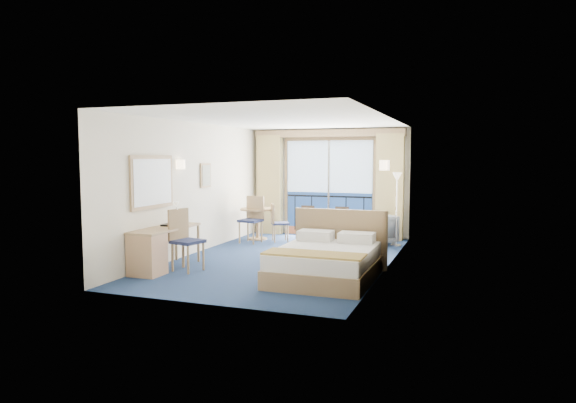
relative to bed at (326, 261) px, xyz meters
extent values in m
plane|color=navy|center=(-1.21, 1.31, -0.30)|extent=(6.50, 6.50, 0.00)
cube|color=beige|center=(-1.21, 4.57, 1.05)|extent=(4.00, 0.02, 2.70)
cube|color=beige|center=(-1.21, -1.95, 1.05)|extent=(4.00, 0.02, 2.70)
cube|color=beige|center=(-3.22, 1.31, 1.05)|extent=(0.02, 6.50, 2.70)
cube|color=beige|center=(0.80, 1.31, 1.05)|extent=(0.02, 6.50, 2.70)
cube|color=white|center=(-1.21, 1.31, 2.41)|extent=(4.00, 6.50, 0.02)
cube|color=navy|center=(-1.21, 4.53, 0.26)|extent=(2.20, 0.02, 1.08)
cube|color=silver|center=(-1.21, 4.53, 1.46)|extent=(2.20, 0.02, 1.32)
cube|color=#994F2F|center=(-1.21, 4.53, -0.20)|extent=(2.20, 0.02, 0.20)
cube|color=black|center=(-1.21, 4.53, 0.70)|extent=(2.20, 0.02, 0.04)
cube|color=#9D8555|center=(-1.21, 4.52, 2.16)|extent=(2.36, 0.03, 0.12)
cube|color=#9D8555|center=(-2.36, 4.52, 0.90)|extent=(0.06, 0.03, 2.40)
cube|color=#9D8555|center=(-0.06, 4.52, 0.90)|extent=(0.06, 0.03, 2.40)
cube|color=silver|center=(-1.21, 4.52, 0.90)|extent=(0.05, 0.02, 2.40)
cube|color=#39291A|center=(-0.86, 4.52, 0.10)|extent=(0.35, 0.02, 0.70)
cube|color=#39291A|center=(-1.76, 4.52, 0.10)|extent=(0.35, 0.02, 0.70)
cube|color=#39291A|center=(-1.26, 4.52, 0.00)|extent=(0.30, 0.02, 0.45)
cube|color=black|center=(-2.11, 4.53, 0.25)|extent=(0.02, 0.01, 0.90)
cube|color=black|center=(-1.66, 4.53, 0.25)|extent=(0.03, 0.01, 0.90)
cube|color=black|center=(-1.21, 4.53, 0.25)|extent=(0.03, 0.01, 0.90)
cube|color=black|center=(-0.76, 4.53, 0.25)|extent=(0.03, 0.01, 0.90)
cube|color=black|center=(-0.31, 4.53, 0.25)|extent=(0.02, 0.01, 0.90)
cube|color=tan|center=(-2.76, 4.38, 0.98)|extent=(0.65, 0.22, 2.55)
cube|color=tan|center=(0.34, 4.38, 0.98)|extent=(0.65, 0.22, 2.55)
cube|color=#9D8555|center=(-1.21, 4.41, 2.28)|extent=(3.80, 0.25, 0.18)
cube|color=#9D8555|center=(-3.18, -0.19, 1.25)|extent=(0.04, 1.25, 0.95)
cube|color=silver|center=(-3.16, -0.19, 1.25)|extent=(0.01, 1.12, 0.82)
cube|color=#9D8555|center=(-3.18, 1.76, 1.30)|extent=(0.03, 0.42, 0.52)
cube|color=slate|center=(-3.16, 1.76, 1.30)|extent=(0.01, 0.34, 0.44)
cylinder|color=#FFDEB2|center=(-3.15, 0.71, 1.55)|extent=(0.18, 0.18, 0.18)
cylinder|color=#FFDEB2|center=(0.73, 1.16, 1.55)|extent=(0.18, 0.18, 0.18)
cube|color=#9D8555|center=(0.00, -0.08, -0.15)|extent=(1.54, 1.93, 0.29)
cube|color=white|center=(0.00, -0.08, 0.11)|extent=(1.49, 1.87, 0.24)
cube|color=#AB8C42|center=(0.00, -0.71, 0.25)|extent=(1.52, 0.53, 0.03)
cube|color=white|center=(-0.37, 0.61, 0.32)|extent=(0.60, 0.39, 0.17)
cube|color=white|center=(0.37, 0.61, 0.32)|extent=(0.60, 0.39, 0.17)
cube|color=#9D8555|center=(0.00, 0.93, 0.23)|extent=(1.69, 0.06, 1.06)
cube|color=tan|center=(0.57, 1.24, -0.04)|extent=(0.40, 0.38, 0.52)
cube|color=white|center=(0.59, 1.26, 0.26)|extent=(0.19, 0.16, 0.07)
imported|color=#474E56|center=(0.16, 3.58, 0.05)|extent=(1.06, 1.06, 0.69)
cylinder|color=silver|center=(0.63, 3.55, -0.28)|extent=(0.23, 0.23, 0.03)
cylinder|color=silver|center=(0.63, 3.55, 0.48)|extent=(0.02, 0.02, 1.56)
cone|color=white|center=(0.63, 3.55, 1.26)|extent=(0.21, 0.21, 0.19)
cube|color=#9D8555|center=(-2.93, -0.21, 0.43)|extent=(0.55, 1.59, 0.04)
cube|color=tan|center=(-2.93, -0.75, 0.06)|extent=(0.52, 0.48, 0.71)
cylinder|color=#9D8555|center=(-3.17, -0.01, 0.06)|extent=(0.05, 0.05, 0.71)
cylinder|color=#9D8555|center=(-2.68, -0.01, 0.06)|extent=(0.05, 0.05, 0.71)
cylinder|color=#9D8555|center=(-3.17, 0.54, 0.06)|extent=(0.05, 0.05, 0.71)
cylinder|color=#9D8555|center=(-2.68, 0.54, 0.06)|extent=(0.05, 0.05, 0.71)
cube|color=#1F2649|center=(-2.45, -0.23, 0.22)|extent=(0.56, 0.56, 0.06)
cube|color=#9D8555|center=(-2.67, -0.17, 0.51)|extent=(0.15, 0.46, 0.55)
cylinder|color=#9D8555|center=(-2.32, -0.46, -0.05)|extent=(0.04, 0.04, 0.50)
cylinder|color=#9D8555|center=(-2.23, -0.09, -0.05)|extent=(0.04, 0.04, 0.50)
cylinder|color=#9D8555|center=(-2.68, -0.36, -0.05)|extent=(0.04, 0.04, 0.50)
cylinder|color=#9D8555|center=(-2.59, 0.00, -0.05)|extent=(0.04, 0.04, 0.50)
cube|color=black|center=(-2.92, 0.02, 0.46)|extent=(0.35, 0.27, 0.03)
cylinder|color=silver|center=(-3.00, 0.29, 0.47)|extent=(0.11, 0.11, 0.02)
cylinder|color=silver|center=(-3.00, 0.29, 0.64)|extent=(0.01, 0.01, 0.35)
cone|color=white|center=(-3.00, 0.29, 0.82)|extent=(0.10, 0.10, 0.09)
cylinder|color=#9D8555|center=(-2.67, 3.37, 0.44)|extent=(0.84, 0.84, 0.04)
cylinder|color=#9D8555|center=(-2.67, 3.37, 0.07)|extent=(0.08, 0.08, 0.73)
cylinder|color=#9D8555|center=(-2.67, 3.37, -0.28)|extent=(0.46, 0.46, 0.03)
cube|color=#1F2649|center=(-2.05, 3.27, 0.13)|extent=(0.52, 0.52, 0.05)
cube|color=#9D8555|center=(-2.20, 3.18, 0.37)|extent=(0.22, 0.35, 0.46)
cylinder|color=#9D8555|center=(-1.83, 3.21, -0.09)|extent=(0.03, 0.03, 0.41)
cylinder|color=#9D8555|center=(-1.99, 3.48, -0.09)|extent=(0.03, 0.03, 0.41)
cylinder|color=#9D8555|center=(-2.10, 3.06, -0.09)|extent=(0.03, 0.03, 0.41)
cylinder|color=#9D8555|center=(-2.26, 3.33, -0.09)|extent=(0.03, 0.03, 0.41)
cube|color=#1F2649|center=(-2.63, 2.86, 0.22)|extent=(0.52, 0.52, 0.06)
cube|color=#9D8555|center=(-2.60, 3.08, 0.51)|extent=(0.46, 0.10, 0.55)
cylinder|color=#9D8555|center=(-2.84, 2.70, -0.05)|extent=(0.04, 0.04, 0.50)
cylinder|color=#9D8555|center=(-2.47, 2.66, -0.05)|extent=(0.04, 0.04, 0.50)
cylinder|color=#9D8555|center=(-2.79, 3.07, -0.05)|extent=(0.04, 0.04, 0.50)
cylinder|color=#9D8555|center=(-2.42, 3.03, -0.05)|extent=(0.04, 0.04, 0.50)
camera|label=1|loc=(2.22, -7.97, 1.70)|focal=32.00mm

